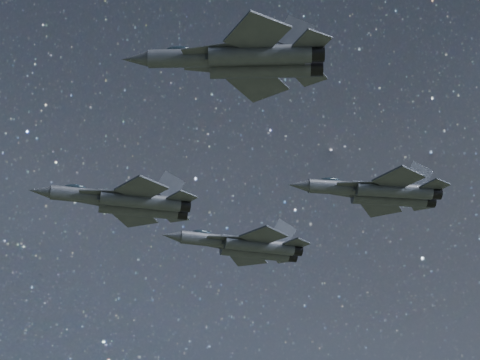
{
  "coord_description": "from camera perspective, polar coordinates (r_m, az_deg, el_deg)",
  "views": [
    {
      "loc": [
        -9.44,
        -67.16,
        107.59
      ],
      "look_at": [
        -2.68,
        3.0,
        145.32
      ],
      "focal_mm": 60.0,
      "sensor_mm": 36.0,
      "label": 1
    }
  ],
  "objects": [
    {
      "name": "jet_left",
      "position": [
        95.95,
        0.42,
        -4.69
      ],
      "size": [
        17.78,
        12.3,
        4.46
      ],
      "rotation": [
        0.0,
        0.0,
        0.17
      ],
      "color": "#32353E"
    },
    {
      "name": "jet_lead",
      "position": [
        82.77,
        -8.07,
        -1.52
      ],
      "size": [
        17.12,
        11.95,
        4.31
      ],
      "rotation": [
        0.0,
        0.0,
        0.12
      ],
      "color": "#32353E"
    },
    {
      "name": "jet_right",
      "position": [
        59.28,
        0.23,
        8.57
      ],
      "size": [
        15.62,
        10.89,
        3.93
      ],
      "rotation": [
        0.0,
        0.0,
        -0.13
      ],
      "color": "#32353E"
    },
    {
      "name": "jet_slot",
      "position": [
        84.25,
        9.86,
        -0.83
      ],
      "size": [
        16.44,
        11.7,
        4.19
      ],
      "rotation": [
        0.0,
        0.0,
        0.03
      ],
      "color": "#32353E"
    }
  ]
}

